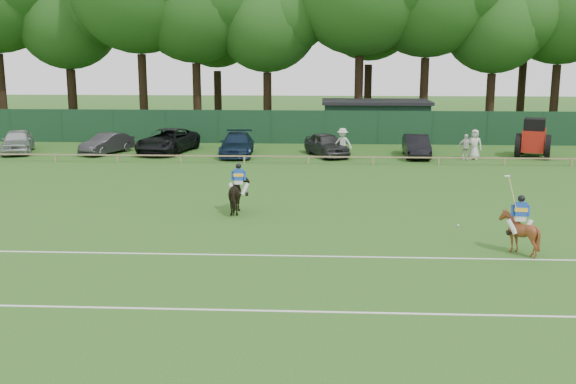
# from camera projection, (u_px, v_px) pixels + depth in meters

# --- Properties ---
(ground) EXTENTS (160.00, 160.00, 0.00)m
(ground) POSITION_uv_depth(u_px,v_px,m) (270.00, 247.00, 24.20)
(ground) COLOR #1E4C14
(ground) RESTS_ON ground
(horse_dark) EXTENTS (1.00, 1.97, 1.62)m
(horse_dark) POSITION_uv_depth(u_px,v_px,m) (239.00, 195.00, 29.12)
(horse_dark) COLOR black
(horse_dark) RESTS_ON ground
(horse_chestnut) EXTENTS (1.29, 1.43, 1.48)m
(horse_chestnut) POSITION_uv_depth(u_px,v_px,m) (519.00, 233.00, 23.36)
(horse_chestnut) COLOR brown
(horse_chestnut) RESTS_ON ground
(sedan_silver) EXTENTS (3.27, 5.06, 1.60)m
(sedan_silver) POSITION_uv_depth(u_px,v_px,m) (18.00, 141.00, 45.95)
(sedan_silver) COLOR #B0B4B6
(sedan_silver) RESTS_ON ground
(sedan_grey) EXTENTS (2.97, 4.43, 1.38)m
(sedan_grey) POSITION_uv_depth(u_px,v_px,m) (107.00, 143.00, 45.67)
(sedan_grey) COLOR #2D2D2F
(sedan_grey) RESTS_ON ground
(suv_black) EXTENTS (3.91, 6.27, 1.62)m
(suv_black) POSITION_uv_depth(u_px,v_px,m) (167.00, 141.00, 46.08)
(suv_black) COLOR black
(suv_black) RESTS_ON ground
(sedan_navy) EXTENTS (2.37, 5.27, 1.50)m
(sedan_navy) POSITION_uv_depth(u_px,v_px,m) (237.00, 144.00, 44.83)
(sedan_navy) COLOR #112037
(sedan_navy) RESTS_ON ground
(hatch_grey) EXTENTS (3.40, 4.83, 1.53)m
(hatch_grey) POSITION_uv_depth(u_px,v_px,m) (327.00, 145.00, 44.59)
(hatch_grey) COLOR #303033
(hatch_grey) RESTS_ON ground
(estate_black) EXTENTS (1.66, 4.45, 1.45)m
(estate_black) POSITION_uv_depth(u_px,v_px,m) (416.00, 146.00, 44.19)
(estate_black) COLOR black
(estate_black) RESTS_ON ground
(spectator_left) EXTENTS (1.45, 1.11, 1.98)m
(spectator_left) POSITION_uv_depth(u_px,v_px,m) (342.00, 143.00, 43.50)
(spectator_left) COLOR beige
(spectator_left) RESTS_ON ground
(spectator_mid) EXTENTS (1.00, 0.46, 1.67)m
(spectator_mid) POSITION_uv_depth(u_px,v_px,m) (465.00, 147.00, 43.04)
(spectator_mid) COLOR beige
(spectator_mid) RESTS_ON ground
(spectator_right) EXTENTS (1.09, 0.90, 1.93)m
(spectator_right) POSITION_uv_depth(u_px,v_px,m) (474.00, 144.00, 43.24)
(spectator_right) COLOR beige
(spectator_right) RESTS_ON ground
(rider_dark) EXTENTS (0.94, 0.40, 1.41)m
(rider_dark) POSITION_uv_depth(u_px,v_px,m) (239.00, 178.00, 28.95)
(rider_dark) COLOR silver
(rider_dark) RESTS_ON ground
(rider_chestnut) EXTENTS (0.94, 0.60, 2.05)m
(rider_chestnut) POSITION_uv_depth(u_px,v_px,m) (520.00, 213.00, 23.20)
(rider_chestnut) COLOR silver
(rider_chestnut) RESTS_ON ground
(polo_ball) EXTENTS (0.09, 0.09, 0.09)m
(polo_ball) POSITION_uv_depth(u_px,v_px,m) (458.00, 225.00, 27.01)
(polo_ball) COLOR silver
(polo_ball) RESTS_ON ground
(pitch_lines) EXTENTS (60.00, 5.10, 0.01)m
(pitch_lines) POSITION_uv_depth(u_px,v_px,m) (261.00, 280.00, 20.78)
(pitch_lines) COLOR silver
(pitch_lines) RESTS_ON ground
(pitch_rail) EXTENTS (62.10, 0.10, 0.50)m
(pitch_rail) POSITION_uv_depth(u_px,v_px,m) (292.00, 157.00, 41.69)
(pitch_rail) COLOR #997F5B
(pitch_rail) RESTS_ON ground
(perimeter_fence) EXTENTS (92.08, 0.08, 2.50)m
(perimeter_fence) POSITION_uv_depth(u_px,v_px,m) (298.00, 127.00, 50.31)
(perimeter_fence) COLOR #14351E
(perimeter_fence) RESTS_ON ground
(utility_shed) EXTENTS (8.40, 4.40, 3.04)m
(utility_shed) POSITION_uv_depth(u_px,v_px,m) (375.00, 120.00, 52.88)
(utility_shed) COLOR #14331E
(utility_shed) RESTS_ON ground
(tree_row) EXTENTS (96.00, 12.00, 21.00)m
(tree_row) POSITION_uv_depth(u_px,v_px,m) (324.00, 131.00, 58.28)
(tree_row) COLOR #26561C
(tree_row) RESTS_ON ground
(tractor) EXTENTS (2.93, 3.56, 2.57)m
(tractor) POSITION_uv_depth(u_px,v_px,m) (534.00, 139.00, 44.00)
(tractor) COLOR #A5180F
(tractor) RESTS_ON ground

